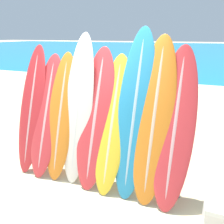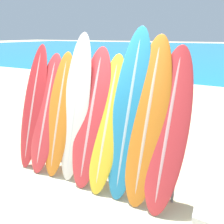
# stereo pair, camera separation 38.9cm
# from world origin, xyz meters

# --- Properties ---
(ground_plane) EXTENTS (160.00, 160.00, 0.00)m
(ground_plane) POSITION_xyz_m (0.00, 0.00, 0.00)
(ground_plane) COLOR beige
(ocean_water) EXTENTS (120.00, 60.00, 0.01)m
(ocean_water) POSITION_xyz_m (0.00, 37.94, 0.00)
(ocean_water) COLOR teal
(ocean_water) RESTS_ON ground_plane
(surfboard_rack) EXTENTS (2.83, 0.04, 0.91)m
(surfboard_rack) POSITION_xyz_m (0.21, 0.39, 0.50)
(surfboard_rack) COLOR slate
(surfboard_rack) RESTS_ON ground_plane
(surfboard_slot_0) EXTENTS (0.48, 0.86, 2.19)m
(surfboard_slot_0) POSITION_xyz_m (-1.02, 0.43, 1.09)
(surfboard_slot_0) COLOR red
(surfboard_slot_0) RESTS_ON ground_plane
(surfboard_slot_1) EXTENTS (0.55, 0.88, 2.04)m
(surfboard_slot_1) POSITION_xyz_m (-0.70, 0.41, 1.02)
(surfboard_slot_1) COLOR red
(surfboard_slot_1) RESTS_ON ground_plane
(surfboard_slot_2) EXTENTS (0.50, 0.80, 2.08)m
(surfboard_slot_2) POSITION_xyz_m (-0.40, 0.40, 1.04)
(surfboard_slot_2) COLOR orange
(surfboard_slot_2) RESTS_ON ground_plane
(surfboard_slot_3) EXTENTS (0.50, 0.79, 2.39)m
(surfboard_slot_3) POSITION_xyz_m (-0.09, 0.45, 1.19)
(surfboard_slot_3) COLOR silver
(surfboard_slot_3) RESTS_ON ground_plane
(surfboard_slot_4) EXTENTS (0.58, 0.90, 2.17)m
(surfboard_slot_4) POSITION_xyz_m (0.22, 0.43, 1.09)
(surfboard_slot_4) COLOR red
(surfboard_slot_4) RESTS_ON ground_plane
(surfboard_slot_5) EXTENTS (0.49, 0.90, 2.07)m
(surfboard_slot_5) POSITION_xyz_m (0.52, 0.42, 1.04)
(surfboard_slot_5) COLOR yellow
(surfboard_slot_5) RESTS_ON ground_plane
(surfboard_slot_6) EXTENTS (0.54, 0.94, 2.47)m
(surfboard_slot_6) POSITION_xyz_m (0.85, 0.48, 1.24)
(surfboard_slot_6) COLOR teal
(surfboard_slot_6) RESTS_ON ground_plane
(surfboard_slot_7) EXTENTS (0.56, 0.95, 2.36)m
(surfboard_slot_7) POSITION_xyz_m (1.15, 0.46, 1.18)
(surfboard_slot_7) COLOR orange
(surfboard_slot_7) RESTS_ON ground_plane
(surfboard_slot_8) EXTENTS (0.54, 0.97, 2.23)m
(surfboard_slot_8) POSITION_xyz_m (1.45, 0.45, 1.11)
(surfboard_slot_8) COLOR red
(surfboard_slot_8) RESTS_ON ground_plane
(person_near_water) EXTENTS (0.21, 0.26, 1.57)m
(person_near_water) POSITION_xyz_m (-0.29, 7.08, 0.85)
(person_near_water) COLOR #846047
(person_near_water) RESTS_ON ground_plane
(person_mid_beach) EXTENTS (0.27, 0.24, 1.61)m
(person_mid_beach) POSITION_xyz_m (-0.82, 5.15, 0.88)
(person_mid_beach) COLOR beige
(person_mid_beach) RESTS_ON ground_plane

